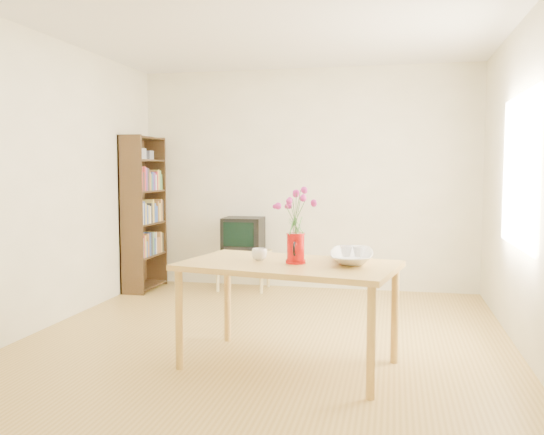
% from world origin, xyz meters
% --- Properties ---
extents(room, '(4.50, 4.50, 4.50)m').
position_xyz_m(room, '(0.03, 0.00, 1.30)').
color(room, '#A6803B').
rests_on(room, ground).
extents(table, '(1.63, 1.13, 0.75)m').
position_xyz_m(table, '(0.30, -0.54, 0.67)').
color(table, '#BB8E40').
rests_on(table, ground).
extents(tv_stand, '(0.60, 0.45, 0.46)m').
position_xyz_m(tv_stand, '(-0.70, 1.97, 0.39)').
color(tv_stand, '#D1B976').
rests_on(tv_stand, ground).
extents(bookshelf, '(0.28, 0.70, 1.80)m').
position_xyz_m(bookshelf, '(-1.85, 1.75, 0.84)').
color(bookshelf, '#301F10').
rests_on(bookshelf, ground).
extents(pitcher, '(0.14, 0.22, 0.22)m').
position_xyz_m(pitcher, '(0.35, -0.55, 0.85)').
color(pitcher, '#B80C0A').
rests_on(pitcher, table).
extents(flowers, '(0.25, 0.25, 0.35)m').
position_xyz_m(flowers, '(0.35, -0.55, 1.13)').
color(flowers, '#CF3099').
rests_on(flowers, pitcher).
extents(mug, '(0.15, 0.15, 0.09)m').
position_xyz_m(mug, '(0.07, -0.48, 0.79)').
color(mug, white).
rests_on(mug, table).
extents(bowl, '(0.48, 0.48, 0.43)m').
position_xyz_m(bowl, '(0.73, -0.39, 0.97)').
color(bowl, white).
rests_on(bowl, table).
extents(teacup_a, '(0.10, 0.10, 0.07)m').
position_xyz_m(teacup_a, '(0.69, -0.39, 0.92)').
color(teacup_a, white).
rests_on(teacup_a, bowl).
extents(teacup_b, '(0.08, 0.08, 0.06)m').
position_xyz_m(teacup_b, '(0.78, -0.37, 0.92)').
color(teacup_b, white).
rests_on(teacup_b, bowl).
extents(television, '(0.47, 0.44, 0.39)m').
position_xyz_m(television, '(-0.70, 1.98, 0.66)').
color(television, black).
rests_on(television, tv_stand).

